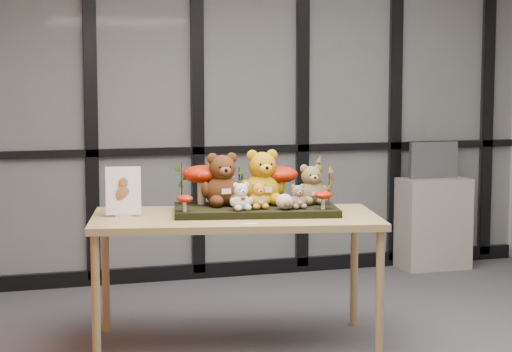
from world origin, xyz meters
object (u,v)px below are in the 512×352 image
object	(u,v)px
bear_small_yellow	(259,194)
sign_holder	(123,193)
bear_pooh_yellow	(262,174)
monitor	(433,160)
display_table	(235,226)
diorama_tray	(255,210)
bear_tan_back	(311,182)
bear_brown_medium	(222,177)
mushroom_front_left	(185,202)
bear_beige_small	(298,195)
bear_white_bow	(241,195)
plush_cream_hedgehog	(285,201)
mushroom_back_right	(280,183)
cabinet	(433,223)
mushroom_back_left	(202,183)
mushroom_front_right	(323,199)

from	to	relation	value
bear_small_yellow	sign_holder	bearing A→B (deg)	175.93
bear_pooh_yellow	monitor	distance (m)	2.61
display_table	diorama_tray	xyz separation A→B (m)	(0.14, 0.04, 0.09)
display_table	bear_tan_back	size ratio (longest dim) A/B	6.80
bear_brown_medium	monitor	size ratio (longest dim) A/B	0.82
bear_small_yellow	mushroom_front_left	bearing A→B (deg)	-170.81
bear_beige_small	sign_holder	xyz separation A→B (m)	(-1.01, 0.29, 0.01)
display_table	bear_brown_medium	distance (m)	0.32
bear_white_bow	monitor	world-z (taller)	monitor
bear_white_bow	plush_cream_hedgehog	world-z (taller)	bear_white_bow
bear_white_bow	bear_beige_small	world-z (taller)	bear_white_bow
bear_white_bow	monitor	distance (m)	2.89
display_table	plush_cream_hedgehog	xyz separation A→B (m)	(0.27, -0.14, 0.16)
mushroom_back_right	monitor	distance (m)	2.49
bear_tan_back	plush_cream_hedgehog	bearing A→B (deg)	-131.14
diorama_tray	bear_beige_small	xyz separation A→B (m)	(0.22, -0.16, 0.10)
bear_tan_back	bear_small_yellow	xyz separation A→B (m)	(-0.37, -0.10, -0.05)
bear_small_yellow	cabinet	bearing A→B (deg)	51.95
bear_small_yellow	diorama_tray	bearing A→B (deg)	95.94
bear_small_yellow	cabinet	distance (m)	2.83
mushroom_back_left	mushroom_front_right	distance (m)	0.78
bear_beige_small	mushroom_back_right	xyz separation A→B (m)	(-0.02, 0.27, 0.05)
bear_tan_back	cabinet	world-z (taller)	bear_tan_back
bear_white_bow	mushroom_back_right	size ratio (longest dim) A/B	0.72
plush_cream_hedgehog	monitor	size ratio (longest dim) A/B	0.24
diorama_tray	mushroom_back_right	distance (m)	0.27
display_table	mushroom_back_left	size ratio (longest dim) A/B	6.95
bear_brown_medium	cabinet	world-z (taller)	bear_brown_medium
monitor	cabinet	bearing A→B (deg)	-90.00
diorama_tray	bear_white_bow	world-z (taller)	bear_white_bow
bear_pooh_yellow	bear_white_bow	size ratio (longest dim) A/B	2.04
mushroom_back_right	mushroom_front_right	distance (m)	0.38
diorama_tray	mushroom_front_left	size ratio (longest dim) A/B	9.15
plush_cream_hedgehog	mushroom_front_left	xyz separation A→B (m)	(-0.59, 0.10, 0.00)
diorama_tray	bear_brown_medium	xyz separation A→B (m)	(-0.18, 0.11, 0.20)
bear_brown_medium	plush_cream_hedgehog	bearing A→B (deg)	-30.28
bear_small_yellow	bear_white_bow	size ratio (longest dim) A/B	0.97
bear_brown_medium	bear_small_yellow	bearing A→B (deg)	-38.50
bear_brown_medium	sign_holder	size ratio (longest dim) A/B	1.20
bear_tan_back	bear_beige_small	bearing A→B (deg)	-120.32
display_table	bear_small_yellow	bearing A→B (deg)	-15.00
bear_beige_small	mushroom_back_left	bearing A→B (deg)	156.36
plush_cream_hedgehog	mushroom_front_left	distance (m)	0.60
bear_pooh_yellow	bear_white_bow	xyz separation A→B (m)	(-0.20, -0.20, -0.10)
bear_white_bow	monitor	bearing A→B (deg)	51.10
bear_beige_small	cabinet	distance (m)	2.70
sign_holder	bear_brown_medium	bearing A→B (deg)	6.37
diorama_tray	cabinet	bearing A→B (deg)	50.44
mushroom_back_left	cabinet	size ratio (longest dim) A/B	0.35
mushroom_front_left	mushroom_back_left	bearing A→B (deg)	58.15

